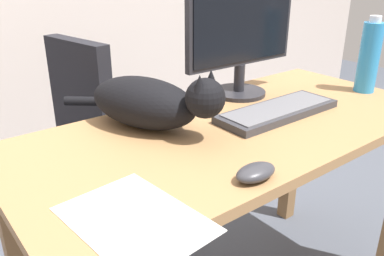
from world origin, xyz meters
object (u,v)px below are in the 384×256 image
object	(u,v)px
cat	(149,102)
water_bottle	(369,57)
computer_mouse	(256,172)
office_chair	(114,153)
keyboard	(278,111)
monitor	(242,33)

from	to	relation	value
cat	water_bottle	bearing A→B (deg)	-13.30
computer_mouse	water_bottle	bearing A→B (deg)	14.68
office_chair	keyboard	world-z (taller)	office_chair
office_chair	computer_mouse	size ratio (longest dim) A/B	8.56
keyboard	computer_mouse	bearing A→B (deg)	-145.67
monitor	water_bottle	bearing A→B (deg)	-32.96
cat	monitor	bearing A→B (deg)	8.62
office_chair	keyboard	size ratio (longest dim) A/B	2.14
office_chair	water_bottle	size ratio (longest dim) A/B	3.33
computer_mouse	water_bottle	xyz separation A→B (m)	(0.82, 0.22, 0.12)
office_chair	computer_mouse	world-z (taller)	office_chair
office_chair	cat	bearing A→B (deg)	-103.85
monitor	computer_mouse	bearing A→B (deg)	-130.65
office_chair	keyboard	distance (m)	0.83
keyboard	office_chair	bearing A→B (deg)	109.34
office_chair	cat	xyz separation A→B (m)	(-0.13, -0.54, 0.42)
monitor	computer_mouse	xyz separation A→B (m)	(-0.41, -0.48, -0.21)
office_chair	monitor	xyz separation A→B (m)	(0.30, -0.48, 0.57)
monitor	computer_mouse	distance (m)	0.67
monitor	office_chair	bearing A→B (deg)	122.14
office_chair	computer_mouse	bearing A→B (deg)	-96.67
monitor	cat	bearing A→B (deg)	-171.38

